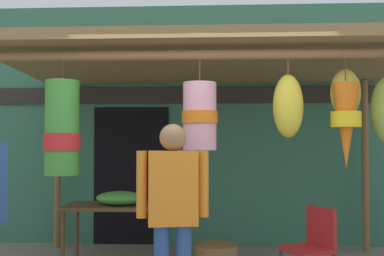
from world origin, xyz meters
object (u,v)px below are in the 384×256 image
(display_table, at_px, (127,211))
(flower_heap_on_table, at_px, (121,198))
(wicker_basket_by_table, at_px, (216,256))
(folding_chair, at_px, (313,242))
(vendor_in_orange, at_px, (173,206))

(display_table, height_order, flower_heap_on_table, flower_heap_on_table)
(flower_heap_on_table, bearing_deg, wicker_basket_by_table, 4.87)
(display_table, bearing_deg, folding_chair, -23.45)
(flower_heap_on_table, relative_size, vendor_in_orange, 0.35)
(folding_chair, distance_m, vendor_in_orange, 1.60)
(flower_heap_on_table, bearing_deg, display_table, 33.36)
(flower_heap_on_table, height_order, wicker_basket_by_table, flower_heap_on_table)
(display_table, height_order, wicker_basket_by_table, display_table)
(flower_heap_on_table, xyz_separation_m, folding_chair, (2.07, -0.83, -0.32))
(display_table, bearing_deg, vendor_in_orange, -67.35)
(display_table, xyz_separation_m, wicker_basket_by_table, (1.06, 0.05, -0.53))
(folding_chair, relative_size, vendor_in_orange, 0.51)
(folding_chair, xyz_separation_m, wicker_basket_by_table, (-0.95, 0.92, -0.37))
(flower_heap_on_table, relative_size, folding_chair, 0.68)
(vendor_in_orange, bearing_deg, folding_chair, 31.90)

